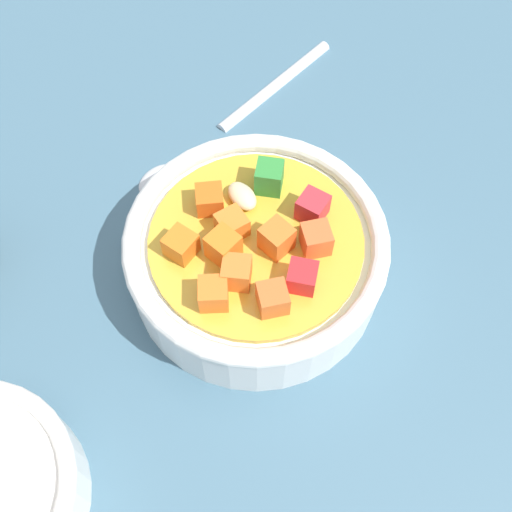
# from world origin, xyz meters

# --- Properties ---
(ground_plane) EXTENTS (1.40, 1.40, 0.02)m
(ground_plane) POSITION_xyz_m (0.00, 0.00, -0.01)
(ground_plane) COLOR #42667A
(soup_bowl_main) EXTENTS (0.15, 0.15, 0.06)m
(soup_bowl_main) POSITION_xyz_m (0.00, -0.00, 0.03)
(soup_bowl_main) COLOR white
(soup_bowl_main) RESTS_ON ground_plane
(spoon) EXTENTS (0.08, 0.19, 0.01)m
(spoon) POSITION_xyz_m (-0.06, 0.11, 0.00)
(spoon) COLOR silver
(spoon) RESTS_ON ground_plane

